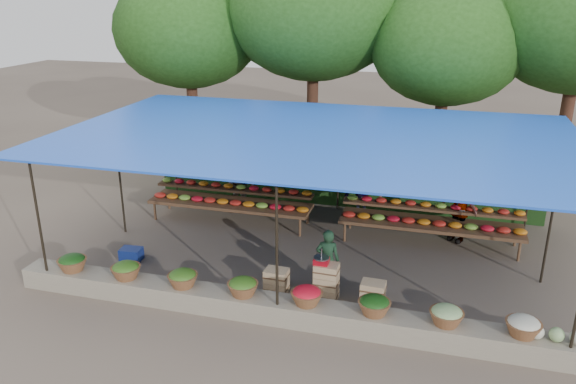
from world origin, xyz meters
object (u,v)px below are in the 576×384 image
(weighing_scale, at_px, (321,260))
(blue_crate_back, at_px, (131,254))
(vendor_seated, at_px, (328,260))
(blue_crate_front, at_px, (62,274))
(crate_counter, at_px, (325,285))

(weighing_scale, distance_m, blue_crate_back, 4.51)
(vendor_seated, xyz_separation_m, blue_crate_front, (-5.35, -1.10, -0.51))
(weighing_scale, relative_size, vendor_seated, 0.24)
(crate_counter, relative_size, weighing_scale, 7.45)
(vendor_seated, bearing_deg, weighing_scale, 81.47)
(crate_counter, xyz_separation_m, blue_crate_front, (-5.39, -0.69, -0.17))
(crate_counter, bearing_deg, blue_crate_back, 173.38)
(weighing_scale, distance_m, blue_crate_front, 5.40)
(blue_crate_front, relative_size, blue_crate_back, 1.02)
(crate_counter, xyz_separation_m, weighing_scale, (-0.08, -0.00, 0.53))
(weighing_scale, distance_m, vendor_seated, 0.46)
(vendor_seated, bearing_deg, blue_crate_front, 8.56)
(blue_crate_back, bearing_deg, crate_counter, -11.05)
(blue_crate_back, bearing_deg, blue_crate_front, -130.95)
(crate_counter, height_order, blue_crate_back, crate_counter)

